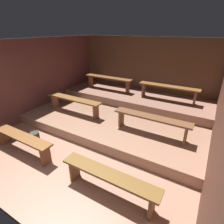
{
  "coord_description": "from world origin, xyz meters",
  "views": [
    {
      "loc": [
        2.22,
        -1.16,
        2.51
      ],
      "look_at": [
        -0.01,
        2.66,
        0.45
      ],
      "focal_mm": 28.82,
      "sensor_mm": 36.0,
      "label": 1
    }
  ],
  "objects_px": {
    "bench_floor_right": "(109,178)",
    "bench_lower_left": "(74,101)",
    "bench_floor_left": "(21,139)",
    "bench_lower_right": "(151,120)",
    "bench_middle_right": "(168,89)",
    "pail_floor": "(35,137)",
    "bench_middle_left": "(108,80)"
  },
  "relations": [
    {
      "from": "bench_floor_left",
      "to": "bench_middle_right",
      "type": "distance_m",
      "value": 4.17
    },
    {
      "from": "bench_floor_right",
      "to": "bench_lower_left",
      "type": "xyz_separation_m",
      "value": [
        -2.26,
        1.78,
        0.25
      ]
    },
    {
      "from": "bench_floor_left",
      "to": "bench_lower_right",
      "type": "bearing_deg",
      "value": 38.2
    },
    {
      "from": "bench_lower_left",
      "to": "pail_floor",
      "type": "relative_size",
      "value": 7.85
    },
    {
      "from": "bench_floor_right",
      "to": "bench_lower_right",
      "type": "height_order",
      "value": "bench_lower_right"
    },
    {
      "from": "bench_floor_right",
      "to": "bench_lower_right",
      "type": "relative_size",
      "value": 0.95
    },
    {
      "from": "bench_lower_right",
      "to": "bench_middle_right",
      "type": "distance_m",
      "value": 1.77
    },
    {
      "from": "bench_floor_right",
      "to": "bench_lower_left",
      "type": "distance_m",
      "value": 2.89
    },
    {
      "from": "bench_middle_left",
      "to": "bench_lower_right",
      "type": "bearing_deg",
      "value": -38.19
    },
    {
      "from": "bench_lower_right",
      "to": "bench_floor_right",
      "type": "bearing_deg",
      "value": -91.95
    },
    {
      "from": "bench_floor_left",
      "to": "bench_floor_right",
      "type": "relative_size",
      "value": 1.0
    },
    {
      "from": "bench_middle_right",
      "to": "pail_floor",
      "type": "relative_size",
      "value": 7.87
    },
    {
      "from": "bench_middle_right",
      "to": "pail_floor",
      "type": "height_order",
      "value": "bench_middle_right"
    },
    {
      "from": "bench_lower_left",
      "to": "bench_floor_left",
      "type": "bearing_deg",
      "value": -88.05
    },
    {
      "from": "bench_middle_right",
      "to": "pail_floor",
      "type": "xyz_separation_m",
      "value": [
        -2.34,
        -3.09,
        -0.75
      ]
    },
    {
      "from": "bench_lower_left",
      "to": "bench_middle_right",
      "type": "xyz_separation_m",
      "value": [
        2.23,
        1.75,
        0.25
      ]
    },
    {
      "from": "bench_lower_right",
      "to": "pail_floor",
      "type": "bearing_deg",
      "value": -151.19
    },
    {
      "from": "bench_lower_left",
      "to": "bench_lower_right",
      "type": "bearing_deg",
      "value": 0.0
    },
    {
      "from": "bench_lower_left",
      "to": "bench_middle_right",
      "type": "relative_size",
      "value": 1.0
    },
    {
      "from": "bench_middle_left",
      "to": "pail_floor",
      "type": "xyz_separation_m",
      "value": [
        -0.21,
        -3.09,
        -0.75
      ]
    },
    {
      "from": "bench_floor_right",
      "to": "bench_middle_right",
      "type": "distance_m",
      "value": 3.57
    },
    {
      "from": "bench_lower_left",
      "to": "bench_middle_right",
      "type": "distance_m",
      "value": 2.84
    },
    {
      "from": "bench_lower_right",
      "to": "bench_middle_left",
      "type": "bearing_deg",
      "value": 141.81
    },
    {
      "from": "bench_floor_right",
      "to": "bench_lower_right",
      "type": "distance_m",
      "value": 1.8
    },
    {
      "from": "bench_lower_left",
      "to": "bench_lower_right",
      "type": "distance_m",
      "value": 2.32
    },
    {
      "from": "bench_middle_right",
      "to": "bench_floor_right",
      "type": "bearing_deg",
      "value": -89.38
    },
    {
      "from": "bench_lower_left",
      "to": "bench_lower_right",
      "type": "height_order",
      "value": "same"
    },
    {
      "from": "bench_floor_left",
      "to": "bench_lower_right",
      "type": "height_order",
      "value": "bench_lower_right"
    },
    {
      "from": "pail_floor",
      "to": "bench_lower_right",
      "type": "bearing_deg",
      "value": 28.81
    },
    {
      "from": "bench_floor_left",
      "to": "bench_floor_right",
      "type": "height_order",
      "value": "same"
    },
    {
      "from": "bench_lower_left",
      "to": "pail_floor",
      "type": "bearing_deg",
      "value": -94.94
    },
    {
      "from": "bench_middle_left",
      "to": "bench_floor_left",
      "type": "bearing_deg",
      "value": -90.62
    }
  ]
}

